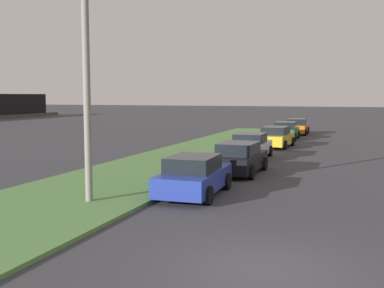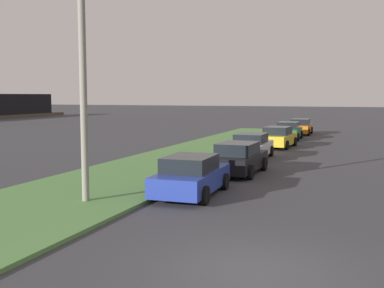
# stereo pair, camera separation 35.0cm
# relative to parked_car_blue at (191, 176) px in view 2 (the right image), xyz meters

# --- Properties ---
(ground) EXTENTS (300.00, 300.00, 0.00)m
(ground) POSITION_rel_parked_car_blue_xyz_m (-6.52, -3.88, -0.72)
(ground) COLOR #38383D
(grass_median) EXTENTS (60.00, 6.00, 0.12)m
(grass_median) POSITION_rel_parked_car_blue_xyz_m (3.48, 3.92, -0.66)
(grass_median) COLOR #517F42
(grass_median) RESTS_ON ground
(parked_car_blue) EXTENTS (4.37, 2.15, 1.47)m
(parked_car_blue) POSITION_rel_parked_car_blue_xyz_m (0.00, 0.00, 0.00)
(parked_car_blue) COLOR #23389E
(parked_car_blue) RESTS_ON ground
(parked_car_black) EXTENTS (4.33, 2.08, 1.47)m
(parked_car_black) POSITION_rel_parked_car_blue_xyz_m (5.21, -0.38, 0.00)
(parked_car_black) COLOR black
(parked_car_black) RESTS_ON ground
(parked_car_white) EXTENTS (4.34, 2.09, 1.47)m
(parked_car_white) POSITION_rel_parked_car_blue_xyz_m (10.57, 0.29, 0.00)
(parked_car_white) COLOR silver
(parked_car_white) RESTS_ON ground
(parked_car_yellow) EXTENTS (4.40, 2.21, 1.47)m
(parked_car_yellow) POSITION_rel_parked_car_blue_xyz_m (17.01, -0.08, 0.00)
(parked_car_yellow) COLOR gold
(parked_car_yellow) RESTS_ON ground
(parked_car_green) EXTENTS (4.35, 2.11, 1.47)m
(parked_car_green) POSITION_rel_parked_car_blue_xyz_m (23.28, 0.19, 0.00)
(parked_car_green) COLOR #1E6B38
(parked_car_green) RESTS_ON ground
(parked_car_orange) EXTENTS (4.34, 2.09, 1.47)m
(parked_car_orange) POSITION_rel_parked_car_blue_xyz_m (28.75, -0.04, 0.00)
(parked_car_orange) COLOR orange
(parked_car_orange) RESTS_ON ground
(streetlight) EXTENTS (0.96, 2.83, 7.50)m
(streetlight) POSITION_rel_parked_car_blue_xyz_m (-2.47, 2.48, 3.67)
(streetlight) COLOR gray
(streetlight) RESTS_ON ground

